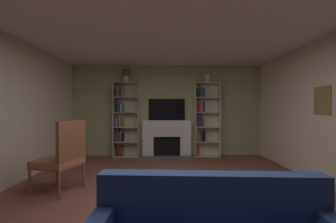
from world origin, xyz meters
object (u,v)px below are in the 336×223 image
(potted_plant, at_px, (126,75))
(vase_with_flowers, at_px, (207,78))
(coffee_table, at_px, (196,200))
(bookshelf_right, at_px, (204,119))
(armchair, at_px, (63,157))
(tv, at_px, (167,110))
(bookshelf_left, at_px, (123,120))
(fireplace, at_px, (167,138))

(potted_plant, bearing_deg, vase_with_flowers, 0.00)
(coffee_table, bearing_deg, bookshelf_right, 78.25)
(vase_with_flowers, distance_m, armchair, 4.18)
(armchair, bearing_deg, tv, 56.88)
(bookshelf_right, xyz_separation_m, coffee_table, (-0.79, -3.78, -0.69))
(bookshelf_right, distance_m, vase_with_flowers, 1.19)
(bookshelf_left, bearing_deg, coffee_table, -68.28)
(armchair, bearing_deg, bookshelf_right, 42.80)
(potted_plant, distance_m, coffee_table, 4.44)
(tv, relative_size, armchair, 0.89)
(bookshelf_left, relative_size, armchair, 1.81)
(tv, height_order, coffee_table, tv)
(bookshelf_left, height_order, potted_plant, potted_plant)
(bookshelf_left, bearing_deg, fireplace, -0.06)
(potted_plant, xyz_separation_m, armchair, (-0.59, -2.54, -1.74))
(fireplace, relative_size, tv, 1.42)
(coffee_table, bearing_deg, potted_plant, 110.80)
(coffee_table, bearing_deg, armchair, 149.18)
(tv, relative_size, bookshelf_left, 0.49)
(fireplace, distance_m, potted_plant, 2.12)
(potted_plant, height_order, armchair, potted_plant)
(potted_plant, distance_m, armchair, 3.13)
(vase_with_flowers, bearing_deg, fireplace, 177.69)
(bookshelf_left, xyz_separation_m, potted_plant, (0.09, -0.05, 1.29))
(potted_plant, bearing_deg, bookshelf_left, 151.50)
(bookshelf_left, bearing_deg, bookshelf_right, -0.01)
(potted_plant, xyz_separation_m, vase_with_flowers, (2.29, 0.00, -0.08))
(bookshelf_left, height_order, vase_with_flowers, vase_with_flowers)
(fireplace, xyz_separation_m, coffee_table, (0.27, -3.78, -0.17))
(fireplace, height_order, potted_plant, potted_plant)
(potted_plant, height_order, vase_with_flowers, vase_with_flowers)
(potted_plant, bearing_deg, fireplace, 2.32)
(potted_plant, relative_size, vase_with_flowers, 0.94)
(fireplace, height_order, armchair, armchair)
(bookshelf_left, height_order, armchair, bookshelf_left)
(fireplace, bearing_deg, bookshelf_left, 179.94)
(potted_plant, xyz_separation_m, coffee_table, (1.42, -3.73, -1.95))
(coffee_table, bearing_deg, bookshelf_left, 111.72)
(fireplace, distance_m, coffee_table, 3.79)
(tv, relative_size, bookshelf_right, 0.49)
(armchair, relative_size, coffee_table, 1.36)
(potted_plant, bearing_deg, bookshelf_right, 1.23)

